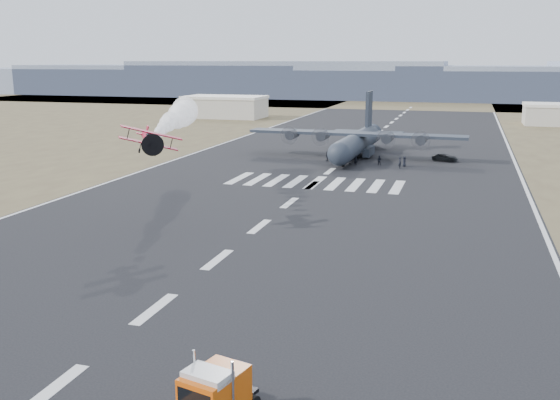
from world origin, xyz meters
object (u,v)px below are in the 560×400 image
at_px(crew_a, 400,163).
at_px(crew_g, 336,155).
at_px(aerobatic_biplane, 148,139).
at_px(crew_b, 351,157).
at_px(crew_c, 350,159).
at_px(support_vehicle, 445,157).
at_px(transport_aircraft, 357,141).
at_px(crew_f, 355,160).
at_px(hangar_left, 225,107).
at_px(crew_h, 379,160).
at_px(crew_e, 404,162).
at_px(crew_d, 327,156).

height_order(crew_a, crew_g, crew_a).
relative_size(aerobatic_biplane, crew_b, 3.71).
bearing_deg(crew_a, crew_c, 48.04).
relative_size(aerobatic_biplane, support_vehicle, 1.39).
distance_m(transport_aircraft, crew_f, 10.15).
distance_m(crew_c, crew_f, 1.71).
distance_m(hangar_left, crew_a, 100.75).
distance_m(crew_a, crew_h, 4.35).
distance_m(hangar_left, crew_h, 96.74).
bearing_deg(crew_b, crew_f, -14.37).
bearing_deg(crew_g, crew_b, 3.81).
relative_size(crew_c, crew_h, 1.01).
height_order(crew_b, crew_f, crew_b).
xyz_separation_m(transport_aircraft, crew_e, (9.63, -8.86, -2.13)).
distance_m(aerobatic_biplane, crew_d, 50.89).
bearing_deg(crew_f, crew_d, 125.77).
bearing_deg(support_vehicle, aerobatic_biplane, 162.08).
distance_m(transport_aircraft, crew_h, 10.38).
relative_size(crew_b, crew_c, 0.97).
xyz_separation_m(transport_aircraft, crew_b, (0.09, -6.39, -2.14)).
bearing_deg(crew_d, crew_a, 75.88).
bearing_deg(crew_c, transport_aircraft, -72.29).
distance_m(aerobatic_biplane, crew_g, 53.12).
height_order(hangar_left, crew_a, hangar_left).
bearing_deg(crew_h, crew_b, -31.25).
bearing_deg(crew_h, crew_a, 142.82).
relative_size(transport_aircraft, crew_g, 25.44).
bearing_deg(aerobatic_biplane, crew_h, 51.12).
height_order(crew_d, crew_e, crew_d).
bearing_deg(crew_g, aerobatic_biplane, -70.09).
bearing_deg(crew_g, hangar_left, 155.39).
xyz_separation_m(crew_c, crew_f, (1.19, -1.23, -0.02)).
bearing_deg(crew_d, crew_c, 71.50).
bearing_deg(aerobatic_biplane, transport_aircraft, 59.11).
distance_m(crew_e, crew_h, 4.33).
height_order(support_vehicle, crew_h, crew_h).
relative_size(aerobatic_biplane, crew_h, 3.66).
height_order(crew_b, crew_d, crew_d).
relative_size(crew_d, crew_f, 1.05).
height_order(transport_aircraft, crew_a, transport_aircraft).
height_order(hangar_left, crew_g, hangar_left).
distance_m(support_vehicle, crew_h, 13.36).
height_order(crew_f, crew_g, crew_f).
relative_size(crew_d, crew_g, 1.13).
bearing_deg(crew_c, crew_e, -165.57).
height_order(support_vehicle, crew_d, crew_d).
xyz_separation_m(crew_a, crew_g, (-12.01, 5.93, -0.14)).
xyz_separation_m(aerobatic_biplane, crew_f, (14.10, 46.53, -8.73)).
height_order(crew_b, crew_e, crew_e).
distance_m(aerobatic_biplane, crew_a, 51.21).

